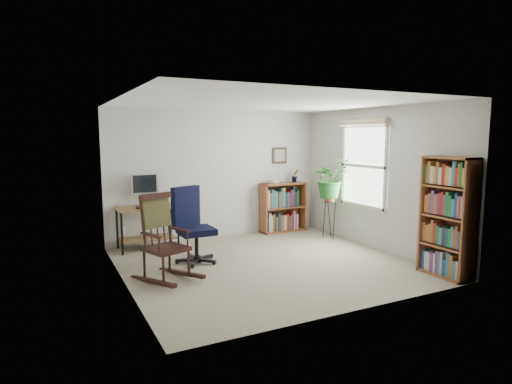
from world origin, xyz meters
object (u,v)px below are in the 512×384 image
desk (148,228)px  tall_bookshelf (447,217)px  office_chair (196,225)px  low_bookshelf (283,207)px  rocking_chair (166,237)px

desk → tall_bookshelf: 4.72m
office_chair → tall_bookshelf: bearing=-59.2°
desk → low_bookshelf: size_ratio=1.03×
office_chair → desk: bearing=89.7°
low_bookshelf → tall_bookshelf: tall_bookshelf is taller
desk → tall_bookshelf: tall_bookshelf is taller
desk → office_chair: (0.48, -1.16, 0.22)m
desk → office_chair: office_chair is taller
desk → low_bookshelf: bearing=2.5°
rocking_chair → low_bookshelf: 3.45m
office_chair → rocking_chair: rocking_chair is taller
low_bookshelf → office_chair: bearing=-150.6°
office_chair → tall_bookshelf: tall_bookshelf is taller
rocking_chair → tall_bookshelf: 3.82m
rocking_chair → office_chair: bearing=22.7°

